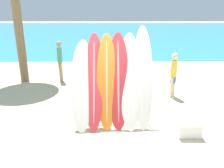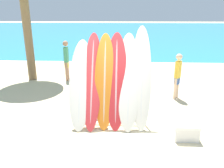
% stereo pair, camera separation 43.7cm
% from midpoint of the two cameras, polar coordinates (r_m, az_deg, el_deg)
% --- Properties ---
extents(ground_plane, '(160.00, 160.00, 0.00)m').
position_cam_midpoint_polar(ground_plane, '(5.17, 1.27, -14.48)').
color(ground_plane, beige).
extents(ocean_water, '(120.00, 60.00, 0.01)m').
position_cam_midpoint_polar(ocean_water, '(41.96, -0.69, 14.10)').
color(ocean_water, teal).
rests_on(ocean_water, ground_plane).
extents(surfboard_rack, '(1.87, 0.04, 0.84)m').
position_cam_midpoint_polar(surfboard_rack, '(5.60, -2.12, -6.48)').
color(surfboard_rack, slate).
rests_on(surfboard_rack, ground_plane).
extents(surfboard_slot_0, '(0.59, 1.12, 2.15)m').
position_cam_midpoint_polar(surfboard_slot_0, '(5.53, -10.02, -0.23)').
color(surfboard_slot_0, silver).
rests_on(surfboard_slot_0, ground_plane).
extents(surfboard_slot_1, '(0.49, 1.20, 2.32)m').
position_cam_midpoint_polar(surfboard_slot_1, '(5.50, -7.00, 0.77)').
color(surfboard_slot_1, red).
rests_on(surfboard_slot_1, ground_plane).
extents(surfboard_slot_2, '(0.51, 0.94, 2.32)m').
position_cam_midpoint_polar(surfboard_slot_2, '(5.44, -3.67, 0.65)').
color(surfboard_slot_2, orange).
rests_on(surfboard_slot_2, ground_plane).
extents(surfboard_slot_3, '(0.54, 0.99, 2.34)m').
position_cam_midpoint_polar(surfboard_slot_3, '(5.44, -0.63, 0.81)').
color(surfboard_slot_3, red).
rests_on(surfboard_slot_3, ground_plane).
extents(surfboard_slot_4, '(0.57, 1.09, 2.32)m').
position_cam_midpoint_polar(surfboard_slot_4, '(5.46, 2.54, 0.77)').
color(surfboard_slot_4, silver).
rests_on(surfboard_slot_4, ground_plane).
extents(surfboard_slot_5, '(0.49, 1.01, 2.51)m').
position_cam_midpoint_polar(surfboard_slot_5, '(5.48, 5.92, 1.77)').
color(surfboard_slot_5, silver).
rests_on(surfboard_slot_5, ground_plane).
extents(person_near_water, '(0.24, 0.26, 1.54)m').
position_cam_midpoint_polar(person_near_water, '(7.63, 14.25, 2.69)').
color(person_near_water, beige).
rests_on(person_near_water, ground_plane).
extents(person_mid_beach, '(0.23, 0.29, 1.70)m').
position_cam_midpoint_polar(person_mid_beach, '(9.47, -14.72, 6.11)').
color(person_mid_beach, '#A87A5B').
rests_on(person_mid_beach, ground_plane).
extents(cooler_box, '(0.56, 0.33, 0.38)m').
position_cam_midpoint_polar(cooler_box, '(5.44, 17.22, -11.20)').
color(cooler_box, silver).
rests_on(cooler_box, ground_plane).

